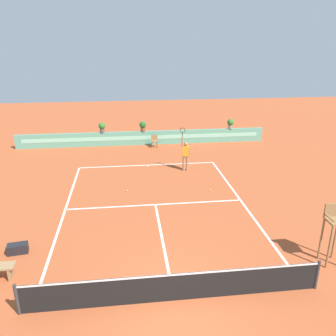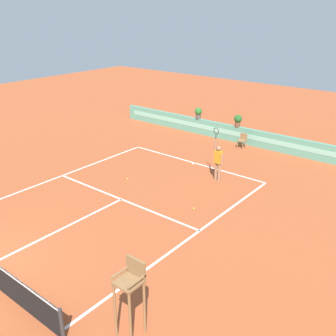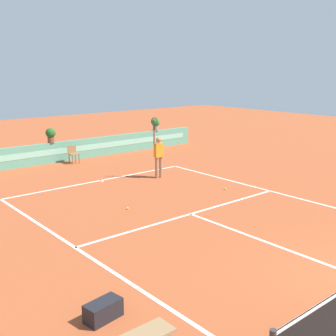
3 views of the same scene
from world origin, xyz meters
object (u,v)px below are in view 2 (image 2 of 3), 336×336
tennis_ball_mid_court (127,179)px  potted_plant_left (198,112)px  ball_kid_chair (242,140)px  potted_plant_centre (238,120)px  umpire_chair (131,290)px  tennis_player (218,160)px  tennis_ball_near_baseline (194,208)px

tennis_ball_mid_court → potted_plant_left: bearing=101.2°
ball_kid_chair → tennis_ball_mid_court: ball_kid_chair is taller
tennis_ball_mid_court → potted_plant_left: size_ratio=0.09×
potted_plant_left → potted_plant_centre: bearing=0.0°
umpire_chair → tennis_player: 10.05m
tennis_ball_near_baseline → potted_plant_left: size_ratio=0.09×
ball_kid_chair → tennis_ball_near_baseline: 8.33m
tennis_player → potted_plant_centre: (-2.16, 5.68, 0.36)m
tennis_ball_near_baseline → tennis_ball_mid_court: same height
umpire_chair → ball_kid_chair: umpire_chair is taller
ball_kid_chair → tennis_ball_near_baseline: ball_kid_chair is taller
tennis_ball_near_baseline → tennis_ball_mid_court: bearing=173.9°
tennis_ball_mid_court → potted_plant_centre: bearing=81.3°
potted_plant_centre → potted_plant_left: 2.90m
tennis_player → potted_plant_left: bearing=131.7°
ball_kid_chair → potted_plant_centre: potted_plant_centre is taller
ball_kid_chair → tennis_player: size_ratio=0.33×
tennis_ball_near_baseline → potted_plant_left: 10.63m
tennis_ball_near_baseline → potted_plant_left: potted_plant_left is taller
tennis_ball_near_baseline → potted_plant_centre: size_ratio=0.09×
potted_plant_centre → potted_plant_left: (-2.90, 0.00, 0.00)m
umpire_chair → potted_plant_centre: 16.12m
tennis_player → potted_plant_left: size_ratio=3.57×
ball_kid_chair → potted_plant_left: 3.87m
umpire_chair → tennis_ball_near_baseline: (-2.61, 6.37, -1.31)m
umpire_chair → ball_kid_chair: bearing=108.5°
ball_kid_chair → potted_plant_left: bearing=168.8°
tennis_ball_near_baseline → potted_plant_left: bearing=123.9°
ball_kid_chair → tennis_ball_near_baseline: (2.19, -8.02, -0.44)m
umpire_chair → tennis_ball_near_baseline: 7.01m
tennis_ball_mid_court → tennis_ball_near_baseline: bearing=-6.1°
tennis_ball_mid_court → potted_plant_centre: 8.51m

